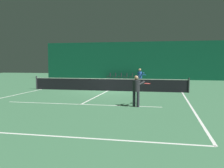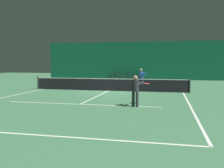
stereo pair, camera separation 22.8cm
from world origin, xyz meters
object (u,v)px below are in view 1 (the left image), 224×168
Objects in this scene: courtside_chair_1 at (115,76)px; tennis_net at (108,84)px; courtside_chair_3 at (126,76)px; courtside_chair_4 at (132,76)px; player_near at (137,88)px; courtside_chair_2 at (120,76)px; courtside_chair_0 at (109,76)px; player_far at (140,77)px; courtside_chair_5 at (137,76)px.

tennis_net is at bearing 8.73° from courtside_chair_1.
courtside_chair_3 is 0.73m from courtside_chair_4.
player_near is 1.82× the size of courtside_chair_2.
courtside_chair_4 is (2.92, 0.00, 0.00)m from courtside_chair_0.
courtside_chair_0 is (-4.93, 10.37, -0.48)m from player_far.
courtside_chair_2 is at bearing 172.77° from player_far.
player_far is (2.19, 2.68, 0.45)m from tennis_net.
courtside_chair_5 is at bearing 161.32° from player_far.
player_far is at bearing 18.49° from courtside_chair_2.
courtside_chair_5 is (0.91, 13.05, -0.03)m from tennis_net.
tennis_net is 14.29× the size of courtside_chair_3.
courtside_chair_0 and courtside_chair_1 have the same top height.
player_near is at bearing 7.88° from courtside_chair_4.
tennis_net is at bearing 54.46° from player_near.
courtside_chair_5 is at bearing 90.00° from courtside_chair_0.
player_near is at bearing -21.40° from player_far.
player_far reaches higher than courtside_chair_2.
courtside_chair_2 is at bearing 90.00° from courtside_chair_1.
tennis_net is 14.29× the size of courtside_chair_2.
courtside_chair_2 is 1.00× the size of courtside_chair_5.
player_near reaches higher than courtside_chair_1.
tennis_net is at bearing -64.98° from player_far.
tennis_net is at bearing 11.83° from courtside_chair_0.
player_near reaches higher than courtside_chair_2.
courtside_chair_4 is at bearing 90.00° from courtside_chair_0.
courtside_chair_3 is at bearing 90.00° from courtside_chair_0.
courtside_chair_5 is (2.19, 0.00, 0.00)m from courtside_chair_2.
courtside_chair_3 is at bearing 90.00° from courtside_chair_2.
courtside_chair_4 and courtside_chair_5 have the same top height.
courtside_chair_0 is 2.19m from courtside_chair_3.
player_near is at bearing 12.03° from courtside_chair_2.
courtside_chair_5 is (-1.28, 10.37, -0.48)m from player_far.
courtside_chair_1 is at bearing -90.00° from courtside_chair_4.
courtside_chair_0 is 1.00× the size of courtside_chair_5.
courtside_chair_3 is (-3.43, 19.51, -0.41)m from player_near.
courtside_chair_3 is (0.73, 0.00, 0.00)m from courtside_chair_2.
player_near is at bearing -65.94° from tennis_net.
tennis_net is 7.86× the size of player_near.
courtside_chair_4 is at bearing 90.00° from courtside_chair_1.
courtside_chair_2 is (-4.16, 19.51, -0.41)m from player_near.
courtside_chair_3 is at bearing 40.36° from player_near.
player_near is 19.81m from courtside_chair_3.
courtside_chair_3 is (1.46, 0.00, 0.00)m from courtside_chair_1.
courtside_chair_2 is at bearing -90.00° from courtside_chair_3.
courtside_chair_3 and courtside_chair_4 have the same top height.
courtside_chair_0 and courtside_chair_2 have the same top height.
player_far is 1.97× the size of courtside_chair_4.
courtside_chair_1 is 0.73m from courtside_chair_2.
courtside_chair_4 is at bearing 90.00° from courtside_chair_2.
courtside_chair_3 is (-2.74, 10.37, -0.48)m from player_far.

